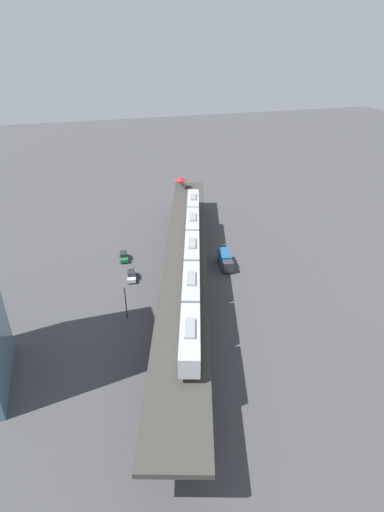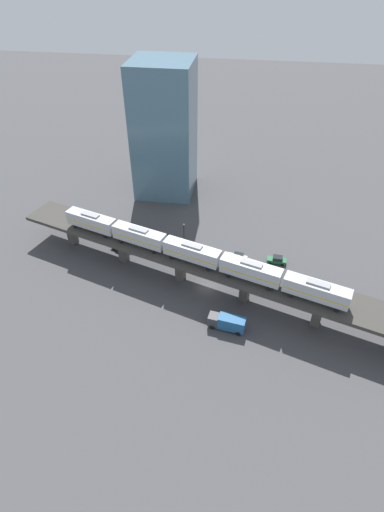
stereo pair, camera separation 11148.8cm
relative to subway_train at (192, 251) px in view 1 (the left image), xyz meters
The scene contains 9 objects.
ground_plane 10.42m from the subway_train, 82.45° to the right, with size 400.00×400.00×0.00m, color #424244.
elevated_viaduct 4.96m from the subway_train, 83.66° to the right, with size 35.90×90.22×7.34m.
subway_train is the anchor object (origin of this frame).
signal_hut 44.10m from the subway_train, 102.71° to the right, with size 4.04×4.04×3.40m.
street_car_silver 16.78m from the subway_train, 40.82° to the right, with size 2.58×4.66×1.89m.
street_car_green 23.25m from the subway_train, 58.85° to the right, with size 2.22×4.53×1.89m.
street_car_blue 23.75m from the subway_train, 60.89° to the left, with size 2.92×4.72×1.89m.
delivery_truck 15.73m from the subway_train, 140.97° to the right, with size 3.34×7.46×3.20m.
street_lamp 15.55m from the subway_train, 16.25° to the left, with size 0.44×0.44×6.94m.
Camera 1 is at (19.32, 67.82, 45.89)m, focal length 28.00 mm.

